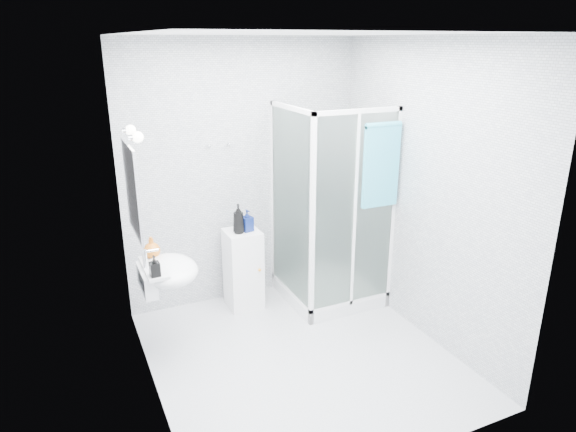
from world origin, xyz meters
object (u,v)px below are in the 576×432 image
shampoo_bottle_a (239,219)px  soap_dispenser_orange (152,247)px  hand_towel (381,163)px  shampoo_bottle_b (247,220)px  storage_cabinet (243,269)px  wall_basin (166,271)px  shower_enclosure (326,261)px  soap_dispenser_black (155,266)px

shampoo_bottle_a → soap_dispenser_orange: bearing=-156.6°
hand_towel → shampoo_bottle_b: hand_towel is taller
storage_cabinet → soap_dispenser_orange: (-0.93, -0.42, 0.55)m
soap_dispenser_orange → storage_cabinet: bearing=24.0°
wall_basin → shower_enclosure: bearing=10.8°
storage_cabinet → hand_towel: hand_towel is taller
shampoo_bottle_b → soap_dispenser_orange: size_ratio=1.21×
soap_dispenser_black → soap_dispenser_orange: bearing=82.7°
hand_towel → storage_cabinet: bearing=148.3°
shower_enclosure → hand_towel: shower_enclosure is taller
soap_dispenser_orange → wall_basin: bearing=-68.9°
shower_enclosure → storage_cabinet: shower_enclosure is taller
soap_dispenser_orange → soap_dispenser_black: bearing=-97.3°
shampoo_bottle_a → wall_basin: bearing=-145.6°
shampoo_bottle_b → hand_towel: bearing=-32.3°
shampoo_bottle_b → soap_dispenser_black: 1.29m
shower_enclosure → shampoo_bottle_a: shower_enclosure is taller
wall_basin → soap_dispenser_black: bearing=-121.3°
shower_enclosure → storage_cabinet: bearing=160.6°
hand_towel → shampoo_bottle_b: size_ratio=3.58×
shower_enclosure → shampoo_bottle_b: bearing=160.5°
shower_enclosure → wall_basin: shower_enclosure is taller
hand_towel → shampoo_bottle_b: (-1.05, 0.66, -0.60)m
shower_enclosure → hand_towel: (0.31, -0.40, 1.07)m
storage_cabinet → shampoo_bottle_b: 0.51m
wall_basin → shampoo_bottle_b: (0.91, 0.58, 0.11)m
shampoo_bottle_a → soap_dispenser_orange: size_ratio=1.63×
wall_basin → soap_dispenser_black: soap_dispenser_black is taller
soap_dispenser_orange → shampoo_bottle_a: bearing=23.4°
hand_towel → shampoo_bottle_b: 1.38m
hand_towel → shampoo_bottle_a: 1.43m
shampoo_bottle_a → shampoo_bottle_b: (0.09, 0.02, -0.04)m
soap_dispenser_orange → shower_enclosure: bearing=4.6°
hand_towel → shampoo_bottle_a: size_ratio=2.67×
storage_cabinet → soap_dispenser_black: bearing=-141.4°
shower_enclosure → soap_dispenser_orange: 1.80m
soap_dispenser_black → shampoo_bottle_a: bearing=38.7°
wall_basin → soap_dispenser_black: (-0.12, -0.19, 0.15)m
hand_towel → soap_dispenser_black: hand_towel is taller
storage_cabinet → shampoo_bottle_a: shampoo_bottle_a is taller
shower_enclosure → shampoo_bottle_b: size_ratio=9.29×
shampoo_bottle_b → soap_dispenser_orange: soap_dispenser_orange is taller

